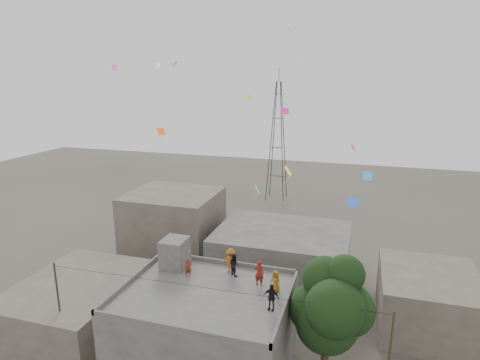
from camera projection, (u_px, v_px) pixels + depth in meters
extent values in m
cube|color=#4C4A47|center=(206.00, 338.00, 24.78)|extent=(10.00, 8.00, 6.00)
cube|color=#595653|center=(205.00, 293.00, 24.02)|extent=(10.00, 8.00, 0.10)
cube|color=#4C4A47|center=(226.00, 262.00, 27.61)|extent=(10.00, 0.15, 0.30)
cube|color=#4C4A47|center=(176.00, 329.00, 20.34)|extent=(10.00, 0.15, 0.30)
cube|color=#4C4A47|center=(286.00, 304.00, 22.58)|extent=(0.15, 8.00, 0.30)
cube|color=#4C4A47|center=(132.00, 279.00, 25.37)|extent=(0.15, 8.00, 0.30)
cube|color=#4C4A47|center=(175.00, 253.00, 27.07)|extent=(1.60, 1.80, 2.00)
cube|color=#554D43|center=(79.00, 306.00, 30.00)|extent=(8.00, 10.00, 4.00)
cube|color=#4C4A47|center=(282.00, 256.00, 37.31)|extent=(12.00, 9.00, 5.00)
cube|color=#554D43|center=(174.00, 225.00, 42.31)|extent=(9.00, 8.00, 7.00)
cube|color=#554D43|center=(428.00, 301.00, 30.28)|extent=(7.00, 8.00, 4.40)
cylinder|color=black|center=(328.00, 346.00, 23.11)|extent=(0.64, 0.91, 2.14)
sphere|color=black|center=(327.00, 322.00, 22.66)|extent=(3.60, 3.60, 3.60)
sphere|color=black|center=(348.00, 310.00, 22.43)|extent=(3.00, 3.00, 3.00)
sphere|color=black|center=(312.00, 308.00, 23.28)|extent=(2.80, 2.80, 2.80)
sphere|color=black|center=(335.00, 309.00, 21.46)|extent=(3.20, 3.20, 3.20)
sphere|color=black|center=(325.00, 279.00, 23.03)|extent=(2.60, 2.60, 2.60)
sphere|color=black|center=(345.00, 274.00, 22.29)|extent=(2.20, 2.20, 2.20)
cylinder|color=black|center=(60.00, 315.00, 25.91)|extent=(0.12, 0.12, 7.40)
cylinder|color=black|center=(204.00, 288.00, 22.44)|extent=(20.00, 0.52, 0.02)
cylinder|color=black|center=(271.00, 142.00, 60.92)|extent=(1.27, 1.27, 18.01)
cylinder|color=black|center=(282.00, 143.00, 60.44)|extent=(1.27, 1.27, 18.01)
cylinder|color=black|center=(284.00, 141.00, 62.01)|extent=(1.27, 1.27, 18.01)
cylinder|color=black|center=(273.00, 141.00, 62.50)|extent=(1.27, 1.27, 18.01)
cube|color=black|center=(277.00, 176.00, 62.81)|extent=(2.36, 0.08, 0.08)
cube|color=black|center=(277.00, 176.00, 62.81)|extent=(0.08, 2.36, 0.08)
cube|color=black|center=(277.00, 148.00, 61.69)|extent=(1.81, 0.08, 0.08)
cube|color=black|center=(277.00, 148.00, 61.69)|extent=(0.08, 1.81, 0.08)
cube|color=black|center=(278.00, 118.00, 60.57)|extent=(1.26, 0.08, 0.08)
cube|color=black|center=(278.00, 118.00, 60.57)|extent=(0.08, 1.26, 0.08)
cube|color=black|center=(279.00, 94.00, 59.67)|extent=(0.82, 0.08, 0.08)
cube|color=black|center=(279.00, 94.00, 59.67)|extent=(0.08, 0.82, 0.08)
cylinder|color=black|center=(279.00, 75.00, 58.98)|extent=(0.08, 0.08, 2.00)
imported|color=maroon|center=(259.00, 273.00, 24.66)|extent=(0.65, 0.48, 1.66)
imported|color=#9E5912|center=(276.00, 281.00, 23.95)|extent=(0.78, 0.65, 1.37)
imported|color=black|center=(234.00, 265.00, 26.00)|extent=(0.90, 0.86, 1.46)
imported|color=black|center=(271.00, 297.00, 22.07)|extent=(0.94, 0.48, 1.55)
imported|color=#AD5A13|center=(230.00, 261.00, 26.31)|extent=(1.08, 0.63, 1.68)
imported|color=maroon|center=(188.00, 268.00, 25.81)|extent=(0.52, 0.51, 1.21)
plane|color=#E95518|center=(161.00, 131.00, 26.66)|extent=(0.56, 0.61, 0.45)
plane|color=#FA27B3|center=(285.00, 111.00, 28.31)|extent=(0.54, 0.26, 0.48)
plane|color=yellow|center=(250.00, 97.00, 35.26)|extent=(0.40, 0.26, 0.30)
plane|color=#2682DA|center=(368.00, 176.00, 23.15)|extent=(0.50, 0.11, 0.50)
plane|color=white|center=(158.00, 65.00, 30.64)|extent=(0.41, 0.28, 0.37)
plane|color=#F3401B|center=(304.00, 61.00, 33.50)|extent=(0.21, 0.44, 0.41)
plane|color=green|center=(257.00, 189.00, 22.29)|extent=(0.30, 0.50, 0.42)
plane|color=#E53564|center=(353.00, 148.00, 29.42)|extent=(0.42, 0.51, 0.40)
plane|color=orange|center=(174.00, 64.00, 23.87)|extent=(0.33, 0.45, 0.30)
plane|color=#4F76EF|center=(289.00, 29.00, 34.13)|extent=(0.23, 0.35, 0.32)
plane|color=#FD50C5|center=(114.00, 68.00, 28.73)|extent=(0.41, 0.17, 0.38)
plane|color=yellow|center=(288.00, 171.00, 23.31)|extent=(0.38, 0.62, 0.50)
plane|color=blue|center=(353.00, 203.00, 21.28)|extent=(0.54, 0.24, 0.50)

